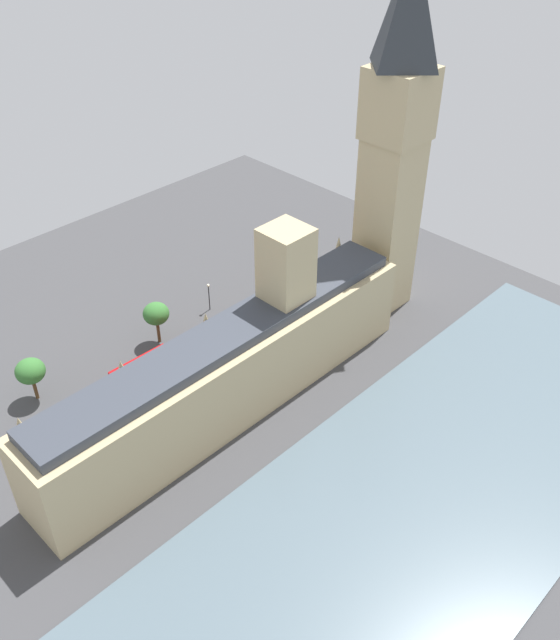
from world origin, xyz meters
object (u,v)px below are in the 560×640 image
(parliament_building, at_px, (236,364))
(car_yellow_cab_leading, at_px, (240,324))
(double_decker_bus_near_tower, at_px, (207,348))
(pedestrian_opposite_hall, at_px, (159,406))
(pedestrian_trailing, at_px, (219,367))
(clock_tower, at_px, (396,136))
(plane_tree_kerbside, at_px, (30,371))
(car_white_far_end, at_px, (82,420))
(street_lamp_under_trees, at_px, (209,292))
(plane_tree_by_river_gate, at_px, (156,314))
(car_black_midblock, at_px, (275,304))
(double_decker_bus_corner, at_px, (142,371))

(parliament_building, xyz_separation_m, car_yellow_cab_leading, (14.09, -13.58, -7.15))
(double_decker_bus_near_tower, relative_size, pedestrian_opposite_hall, 6.67)
(car_yellow_cab_leading, height_order, pedestrian_trailing, car_yellow_cab_leading)
(clock_tower, height_order, plane_tree_kerbside, clock_tower)
(car_white_far_end, height_order, pedestrian_opposite_hall, car_white_far_end)
(pedestrian_opposite_hall, bearing_deg, street_lamp_under_trees, -142.71)
(double_decker_bus_near_tower, bearing_deg, pedestrian_trailing, -2.65)
(pedestrian_trailing, distance_m, plane_tree_by_river_gate, 14.35)
(pedestrian_trailing, relative_size, street_lamp_under_trees, 0.27)
(plane_tree_kerbside, bearing_deg, car_black_midblock, -102.13)
(pedestrian_trailing, xyz_separation_m, plane_tree_kerbside, (15.38, 24.67, 4.83))
(pedestrian_trailing, distance_m, plane_tree_kerbside, 29.47)
(parliament_building, xyz_separation_m, car_black_midblock, (14.16, -22.48, -7.15))
(pedestrian_opposite_hall, bearing_deg, car_yellow_cab_leading, -159.85)
(car_white_far_end, bearing_deg, clock_tower, -99.92)
(car_yellow_cab_leading, distance_m, double_decker_bus_corner, 21.15)
(car_yellow_cab_leading, bearing_deg, street_lamp_under_trees, 0.58)
(plane_tree_kerbside, bearing_deg, plane_tree_by_river_gate, -95.62)
(car_white_far_end, distance_m, street_lamp_under_trees, 34.55)
(clock_tower, distance_m, car_yellow_cab_leading, 41.88)
(pedestrian_opposite_hall, relative_size, plane_tree_by_river_gate, 0.20)
(plane_tree_kerbside, bearing_deg, pedestrian_opposite_hall, -142.82)
(car_yellow_cab_leading, relative_size, pedestrian_opposite_hall, 2.53)
(parliament_building, xyz_separation_m, plane_tree_by_river_gate, (21.37, -1.08, -2.08))
(car_yellow_cab_leading, bearing_deg, double_decker_bus_near_tower, 106.04)
(double_decker_bus_corner, xyz_separation_m, plane_tree_by_river_gate, (7.07, -8.58, 3.32))
(car_black_midblock, relative_size, car_white_far_end, 0.98)
(pedestrian_trailing, bearing_deg, car_yellow_cab_leading, -84.70)
(double_decker_bus_near_tower, relative_size, street_lamp_under_trees, 1.90)
(parliament_building, xyz_separation_m, double_decker_bus_corner, (14.30, 7.50, -5.40))
(double_decker_bus_near_tower, height_order, plane_tree_kerbside, plane_tree_kerbside)
(pedestrian_opposite_hall, distance_m, plane_tree_by_river_gate, 17.93)
(double_decker_bus_near_tower, bearing_deg, double_decker_bus_corner, -99.35)
(parliament_building, relative_size, pedestrian_opposite_hall, 41.57)
(clock_tower, distance_m, street_lamp_under_trees, 42.89)
(double_decker_bus_corner, distance_m, car_white_far_end, 12.26)
(pedestrian_opposite_hall, height_order, plane_tree_kerbside, plane_tree_kerbside)
(street_lamp_under_trees, bearing_deg, parliament_building, 148.77)
(car_black_midblock, bearing_deg, street_lamp_under_trees, -131.26)
(car_yellow_cab_leading, bearing_deg, clock_tower, -115.81)
(parliament_building, xyz_separation_m, clock_tower, (1.84, -38.14, 24.48))
(double_decker_bus_corner, distance_m, pedestrian_trailing, 12.54)
(car_yellow_cab_leading, distance_m, street_lamp_under_trees, 8.89)
(double_decker_bus_corner, bearing_deg, car_white_far_end, -84.09)
(car_black_midblock, relative_size, plane_tree_kerbside, 0.59)
(clock_tower, height_order, car_black_midblock, clock_tower)
(parliament_building, distance_m, car_white_far_end, 24.79)
(parliament_building, xyz_separation_m, pedestrian_opposite_hall, (7.80, 9.41, -7.32))
(pedestrian_trailing, bearing_deg, pedestrian_opposite_hall, 67.40)
(parliament_building, distance_m, plane_tree_by_river_gate, 21.50)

